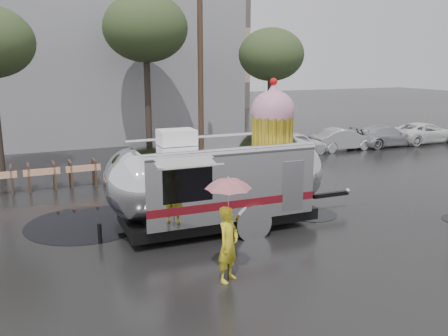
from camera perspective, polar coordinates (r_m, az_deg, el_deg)
name	(u,v)px	position (r m, az deg, el deg)	size (l,w,h in m)	color
ground	(315,265)	(11.81, 10.92, -11.34)	(120.00, 120.00, 0.00)	black
puddles	(159,222)	(14.62, -7.83, -6.41)	(13.08, 6.83, 0.01)	black
grey_building	(46,33)	(32.91, -20.59, 14.97)	(22.00, 12.00, 13.00)	gray
utility_pole	(200,64)	(24.42, -2.85, 12.37)	(1.60, 0.28, 9.00)	#473323
tree_mid	(145,29)	(24.65, -9.43, 16.22)	(4.20, 4.20, 8.03)	#382D26
tree_right	(271,55)	(25.01, 5.70, 13.33)	(3.36, 3.36, 6.42)	#382D26
barricade_row	(42,176)	(19.24, -21.07, -0.89)	(4.30, 0.80, 1.00)	#473323
parked_cars	(368,135)	(27.84, 16.97, 3.81)	(13.20, 1.90, 1.50)	silver
airstream_trailer	(221,176)	(13.68, -0.36, -0.93)	(8.15, 3.13, 4.39)	silver
person_left	(228,244)	(10.51, 0.52, -9.14)	(0.62, 0.41, 1.71)	gold
umbrella_pink	(228,195)	(10.14, 0.53, -3.31)	(1.23, 1.23, 2.39)	pink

